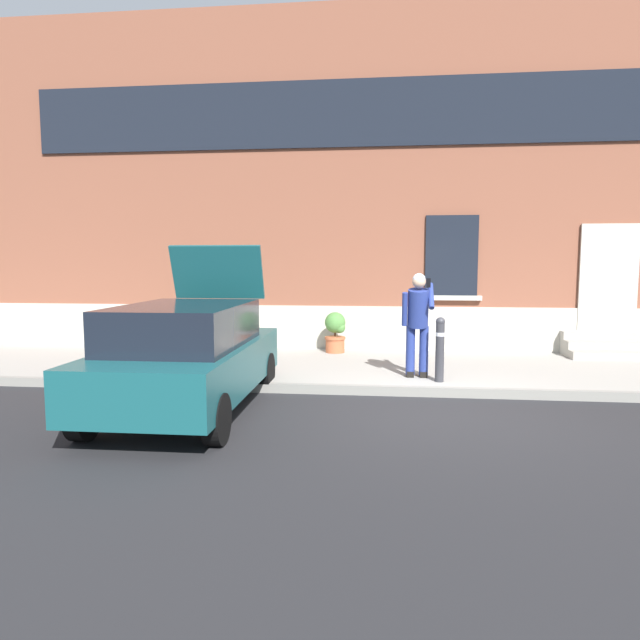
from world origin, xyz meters
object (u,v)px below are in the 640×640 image
bollard_near_person (440,347)px  planter_olive (215,331)px  person_on_phone (418,318)px  planter_terracotta (335,331)px  hatchback_car_teal (188,354)px

bollard_near_person → planter_olive: 5.11m
person_on_phone → planter_terracotta: 2.95m
hatchback_car_teal → bollard_near_person: size_ratio=3.90×
hatchback_car_teal → planter_olive: (-0.87, 4.15, -0.19)m
planter_terracotta → bollard_near_person: bearing=-55.0°
hatchback_car_teal → bollard_near_person: 3.94m
planter_terracotta → person_on_phone: bearing=-57.4°
planter_terracotta → planter_olive: bearing=-175.3°
person_on_phone → planter_terracotta: size_ratio=2.02×
person_on_phone → hatchback_car_teal: bearing=-138.0°
hatchback_car_teal → planter_olive: bearing=101.9°
bollard_near_person → planter_terracotta: size_ratio=1.22×
bollard_near_person → planter_terracotta: 3.32m
bollard_near_person → planter_olive: bearing=150.6°
hatchback_car_teal → planter_olive: 4.24m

